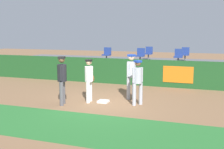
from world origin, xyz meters
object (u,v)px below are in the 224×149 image
(seat_front_center, at_px, (140,55))
(seat_back_right, at_px, (185,53))
(seat_front_left, at_px, (107,54))
(first_base, at_px, (103,101))
(seat_front_right, at_px, (178,56))
(player_coach_visitor, at_px, (138,79))
(player_umpire, at_px, (62,77))
(player_fielder_home, at_px, (89,78))
(player_runner_visitor, at_px, (131,73))
(seat_back_center, at_px, (149,53))

(seat_front_center, bearing_deg, seat_back_right, 37.81)
(seat_front_center, bearing_deg, seat_front_left, -180.00)
(first_base, relative_size, seat_front_right, 0.48)
(first_base, relative_size, seat_front_left, 0.48)
(seat_back_right, bearing_deg, seat_front_center, -142.19)
(player_coach_visitor, xyz_separation_m, player_umpire, (-2.75, -0.96, 0.08))
(first_base, bearing_deg, seat_front_center, 89.89)
(player_fielder_home, distance_m, seat_front_center, 5.88)
(player_umpire, bearing_deg, player_fielder_home, 115.74)
(player_coach_visitor, distance_m, seat_front_right, 5.71)
(player_fielder_home, relative_size, player_runner_visitor, 0.92)
(player_umpire, xyz_separation_m, seat_front_left, (-0.70, 6.59, 0.43))
(seat_back_right, bearing_deg, seat_back_center, -180.00)
(seat_back_center, distance_m, seat_front_center, 1.80)
(seat_back_right, height_order, seat_front_center, same)
(player_runner_visitor, relative_size, seat_back_center, 2.24)
(player_fielder_home, distance_m, seat_front_right, 6.45)
(player_runner_visitor, relative_size, seat_front_left, 2.24)
(player_coach_visitor, bearing_deg, player_fielder_home, -46.76)
(first_base, relative_size, player_runner_visitor, 0.21)
(player_runner_visitor, height_order, seat_back_center, seat_back_center)
(player_umpire, bearing_deg, seat_front_left, 167.91)
(first_base, bearing_deg, seat_front_left, 109.83)
(first_base, height_order, seat_front_center, seat_front_center)
(player_fielder_home, height_order, player_umpire, player_umpire)
(seat_front_left, height_order, seat_back_right, same)
(seat_back_right, bearing_deg, player_fielder_home, -110.81)
(player_fielder_home, relative_size, seat_front_center, 2.06)
(player_umpire, distance_m, seat_front_left, 6.64)
(player_fielder_home, relative_size, seat_front_right, 2.06)
(seat_back_center, bearing_deg, first_base, -90.56)
(player_runner_visitor, xyz_separation_m, seat_front_left, (-2.91, 4.66, 0.43))
(player_fielder_home, bearing_deg, seat_back_center, 168.09)
(player_fielder_home, distance_m, player_coach_visitor, 1.97)
(seat_back_center, xyz_separation_m, seat_front_center, (-0.06, -1.80, 0.00))
(seat_front_left, bearing_deg, seat_front_right, -0.00)
(seat_back_right, bearing_deg, player_runner_visitor, -102.93)
(first_base, bearing_deg, player_fielder_home, -168.78)
(first_base, bearing_deg, seat_back_center, 89.44)
(player_fielder_home, distance_m, seat_front_left, 6.03)
(player_coach_visitor, relative_size, player_umpire, 0.92)
(seat_back_right, relative_size, seat_front_center, 1.00)
(player_runner_visitor, distance_m, seat_back_center, 6.52)
(first_base, bearing_deg, player_umpire, -147.23)
(seat_front_left, height_order, seat_front_center, same)
(player_runner_visitor, distance_m, seat_front_center, 4.75)
(player_umpire, xyz_separation_m, seat_front_center, (1.38, 6.59, 0.43))
(seat_back_right, relative_size, seat_back_center, 1.00)
(player_coach_visitor, distance_m, seat_back_right, 7.51)
(first_base, height_order, seat_front_right, seat_front_right)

